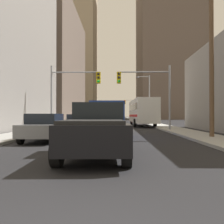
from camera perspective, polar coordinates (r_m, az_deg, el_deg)
The scene contains 18 objects.
sidewalk_left at distance 52.54m, azimuth -6.18°, elevation -2.19°, with size 2.53×160.00×0.15m, color #9E9E99.
sidewalk_right at distance 52.40m, azimuth 7.17°, elevation -2.19°, with size 2.53×160.00×0.15m, color #9E9E99.
city_bus at distance 32.90m, azimuth 6.91°, elevation 0.15°, with size 2.86×11.57×3.40m.
pickup_truck_black at distance 8.79m, azimuth -3.42°, elevation -4.05°, with size 2.20×5.46×1.90m.
cargo_van_blue at distance 16.47m, azimuth -1.10°, elevation -1.25°, with size 2.16×5.27×2.26m.
sedan_grey at distance 14.16m, azimuth -14.93°, elevation -3.41°, with size 1.95×4.26×1.52m.
sedan_navy at distance 23.69m, azimuth -7.97°, elevation -2.33°, with size 1.95×4.20×1.52m.
sedan_silver at distance 32.89m, azimuth -0.11°, elevation -1.87°, with size 1.95×4.23×1.52m.
sedan_white at distance 41.80m, azimuth -4.04°, elevation -1.62°, with size 1.95×4.21×1.52m.
sedan_red at distance 45.62m, azimuth 0.49°, elevation -1.55°, with size 1.95×4.21×1.52m.
traffic_signal_near_left at distance 23.34m, azimuth -8.89°, elevation 5.79°, with size 4.63×0.44×6.00m.
traffic_signal_near_right at distance 23.14m, azimuth 7.82°, elevation 5.88°, with size 4.92×0.44×6.00m.
traffic_signal_far_right at distance 66.42m, azimuth 4.23°, elevation 1.51°, with size 3.03×0.44×6.00m.
utility_pole_right at distance 16.75m, azimuth 21.76°, elevation 13.84°, with size 2.20×0.28×10.71m.
street_lamp_right at distance 38.32m, azimuth 8.06°, elevation 3.89°, with size 2.13×0.32×7.50m.
building_left_mid_office at distance 55.27m, azimuth -16.14°, elevation 9.93°, with size 15.49×27.64×23.24m, color #66564C.
building_left_far_tower at distance 101.51m, azimuth -9.68°, elevation 15.89°, with size 20.14×20.30×60.82m, color tan.
building_right_far_highrise at distance 100.58m, azimuth 12.46°, elevation 17.68°, with size 21.21×28.18×66.26m, color #66564C.
Camera 1 is at (0.63, -2.09, 1.45)m, focal length 40.03 mm.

